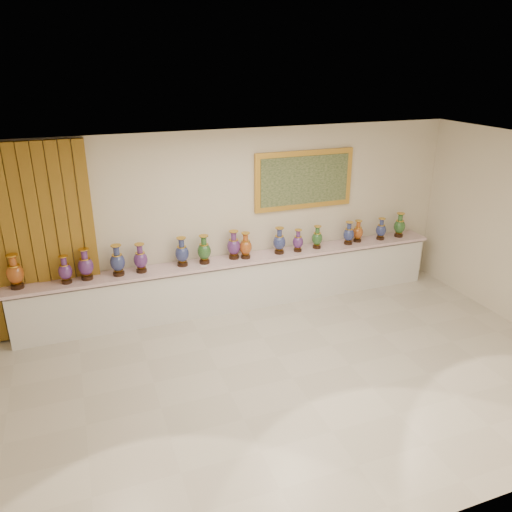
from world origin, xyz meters
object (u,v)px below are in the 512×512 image
Objects in this scene: vase_0 at (15,273)px; vase_1 at (65,271)px; counter at (239,283)px; vase_2 at (86,266)px.

vase_0 reaches higher than vase_1.
counter is 3.47m from vase_0.
vase_0 is (-3.40, 0.01, 0.70)m from counter.
vase_2 is at bearing -1.44° from vase_0.
vase_2 is (-2.42, -0.01, 0.68)m from counter.
vase_1 is at bearing -5.35° from vase_0.
counter is at bearing 0.34° from vase_2.
counter is 13.97× the size of vase_0.
vase_1 is at bearing -178.88° from counter.
vase_0 is 1.21× the size of vase_1.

